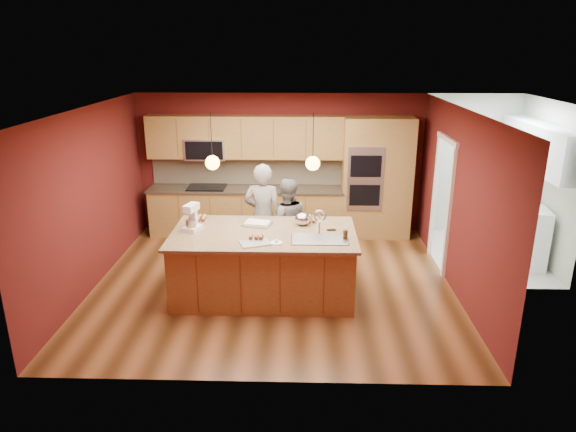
{
  "coord_description": "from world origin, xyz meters",
  "views": [
    {
      "loc": [
        0.44,
        -7.31,
        3.55
      ],
      "look_at": [
        0.23,
        -0.1,
        1.14
      ],
      "focal_mm": 32.0,
      "sensor_mm": 36.0,
      "label": 1
    }
  ],
  "objects_px": {
    "island": "(265,263)",
    "person_right": "(286,224)",
    "mixing_bowl": "(302,219)",
    "stand_mixer": "(192,219)",
    "person_left": "(263,217)"
  },
  "relations": [
    {
      "from": "island",
      "to": "person_left",
      "type": "relative_size",
      "value": 1.51
    },
    {
      "from": "island",
      "to": "stand_mixer",
      "type": "bearing_deg",
      "value": 175.95
    },
    {
      "from": "island",
      "to": "person_left",
      "type": "bearing_deg",
      "value": 95.65
    },
    {
      "from": "island",
      "to": "mixing_bowl",
      "type": "relative_size",
      "value": 11.3
    },
    {
      "from": "person_right",
      "to": "mixing_bowl",
      "type": "relative_size",
      "value": 6.47
    },
    {
      "from": "stand_mixer",
      "to": "mixing_bowl",
      "type": "distance_m",
      "value": 1.63
    },
    {
      "from": "island",
      "to": "person_right",
      "type": "relative_size",
      "value": 1.75
    },
    {
      "from": "stand_mixer",
      "to": "mixing_bowl",
      "type": "relative_size",
      "value": 1.65
    },
    {
      "from": "person_left",
      "to": "person_right",
      "type": "xyz_separation_m",
      "value": [
        0.38,
        0.0,
        -0.12
      ]
    },
    {
      "from": "person_right",
      "to": "mixing_bowl",
      "type": "xyz_separation_m",
      "value": [
        0.26,
        -0.66,
        0.31
      ]
    },
    {
      "from": "island",
      "to": "person_right",
      "type": "distance_m",
      "value": 1.07
    },
    {
      "from": "person_left",
      "to": "mixing_bowl",
      "type": "xyz_separation_m",
      "value": [
        0.64,
        -0.66,
        0.19
      ]
    },
    {
      "from": "island",
      "to": "person_left",
      "type": "height_order",
      "value": "person_left"
    },
    {
      "from": "person_right",
      "to": "mixing_bowl",
      "type": "height_order",
      "value": "person_right"
    },
    {
      "from": "person_left",
      "to": "stand_mixer",
      "type": "bearing_deg",
      "value": 52.68
    }
  ]
}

